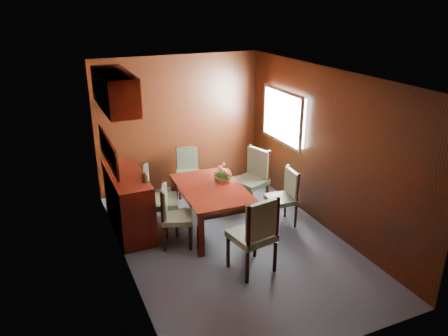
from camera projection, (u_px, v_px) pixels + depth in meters
name	position (u px, v px, depth m)	size (l,w,h in m)	color
ground	(232.00, 242.00, 6.30)	(4.50, 4.50, 0.00)	#36404A
room_shell	(216.00, 129.00, 5.95)	(3.06, 4.52, 2.41)	black
sideboard	(128.00, 202.00, 6.52)	(0.48, 1.40, 0.90)	#350C06
dining_table	(211.00, 193.00, 6.48)	(0.98, 1.50, 0.68)	#350C06
chair_left_near	(172.00, 212.00, 6.09)	(0.53, 0.54, 0.90)	black
chair_left_far	(155.00, 196.00, 6.39)	(0.59, 0.60, 1.05)	black
chair_right_near	(285.00, 194.00, 6.67)	(0.44, 0.46, 0.89)	black
chair_right_far	(253.00, 175.00, 7.19)	(0.60, 0.61, 1.01)	black
chair_head	(256.00, 232.00, 5.41)	(0.58, 0.56, 1.07)	black
chair_foot	(188.00, 168.00, 7.71)	(0.49, 0.47, 0.86)	black
flower_centerpiece	(223.00, 174.00, 6.60)	(0.27, 0.27, 0.27)	#AB5634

